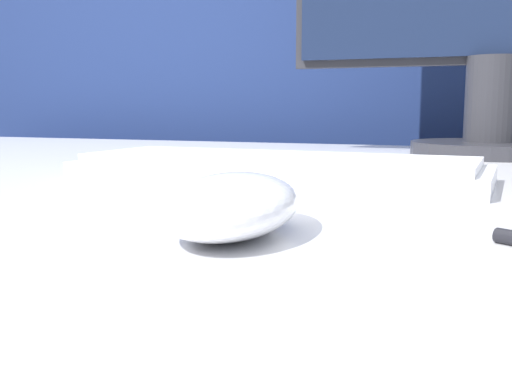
# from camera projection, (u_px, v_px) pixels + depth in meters

# --- Properties ---
(partition_panel) EXTENTS (5.00, 0.03, 1.23)m
(partition_panel) POSITION_uv_depth(u_px,v_px,m) (382.00, 211.00, 1.26)
(partition_panel) COLOR navy
(partition_panel) RESTS_ON ground_plane
(computer_mouse_near) EXTENTS (0.09, 0.14, 0.03)m
(computer_mouse_near) POSITION_uv_depth(u_px,v_px,m) (232.00, 204.00, 0.33)
(computer_mouse_near) COLOR white
(computer_mouse_near) RESTS_ON desk
(keyboard) EXTENTS (0.40, 0.17, 0.02)m
(keyboard) POSITION_uv_depth(u_px,v_px,m) (280.00, 168.00, 0.58)
(keyboard) COLOR silver
(keyboard) RESTS_ON desk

